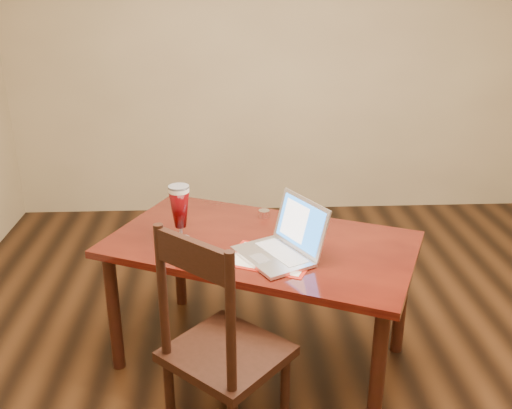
{
  "coord_description": "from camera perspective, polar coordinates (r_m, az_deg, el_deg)",
  "views": [
    {
      "loc": [
        -0.46,
        -2.24,
        1.91
      ],
      "look_at": [
        -0.33,
        0.28,
        0.91
      ],
      "focal_mm": 40.0,
      "sensor_mm": 36.0,
      "label": 1
    }
  ],
  "objects": [
    {
      "name": "room_shell",
      "position": [
        2.29,
        9.09,
        17.65
      ],
      "size": [
        4.51,
        5.01,
        2.71
      ],
      "color": "tan",
      "rests_on": "ground"
    },
    {
      "name": "dining_chair",
      "position": [
        2.41,
        -3.56,
        -14.35
      ],
      "size": [
        0.62,
        0.61,
        1.05
      ],
      "rotation": [
        0.0,
        0.0,
        -0.74
      ],
      "color": "black",
      "rests_on": "ground"
    },
    {
      "name": "dining_table",
      "position": [
        2.86,
        0.31,
        -5.0
      ],
      "size": [
        1.7,
        1.38,
        0.98
      ],
      "rotation": [
        0.0,
        0.0,
        -0.43
      ],
      "color": "#52130A",
      "rests_on": "ground"
    },
    {
      "name": "ground",
      "position": [
        2.97,
        7.01,
        -18.54
      ],
      "size": [
        5.0,
        5.0,
        0.0
      ],
      "primitive_type": "plane",
      "color": "black",
      "rests_on": "ground"
    }
  ]
}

